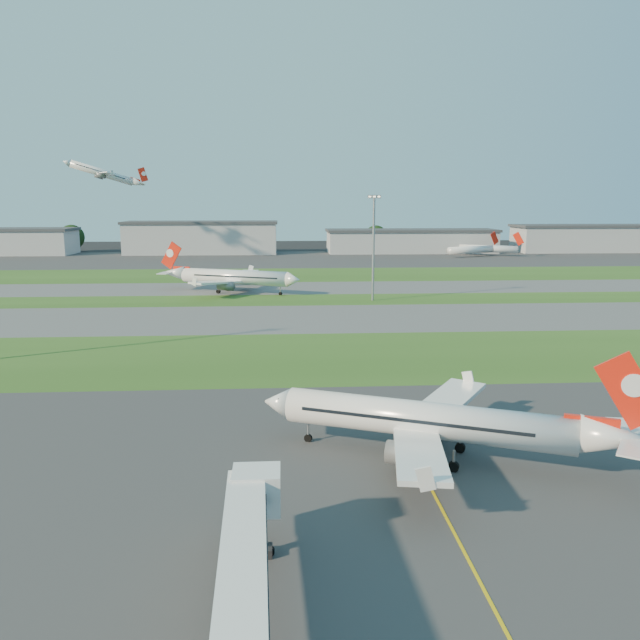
{
  "coord_description": "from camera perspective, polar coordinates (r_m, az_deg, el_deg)",
  "views": [
    {
      "loc": [
        -7.54,
        -44.09,
        24.18
      ],
      "look_at": [
        -1.96,
        46.13,
        7.0
      ],
      "focal_mm": 35.0,
      "sensor_mm": 36.0,
      "label": 1
    }
  ],
  "objects": [
    {
      "name": "tree_mid_west",
      "position": [
        310.88,
        -5.88,
        7.32
      ],
      "size": [
        9.9,
        9.9,
        10.8
      ],
      "color": "black",
      "rests_on": "ground"
    },
    {
      "name": "tree_west",
      "position": [
        330.82,
        -21.75,
        7.05
      ],
      "size": [
        12.1,
        12.1,
        13.2
      ],
      "color": "black",
      "rests_on": "ground"
    },
    {
      "name": "tree_mid_east",
      "position": [
        317.15,
        5.13,
        7.58
      ],
      "size": [
        11.55,
        11.55,
        12.6
      ],
      "color": "black",
      "rests_on": "ground"
    },
    {
      "name": "light_mast_centre",
      "position": [
        154.03,
        4.92,
        7.24
      ],
      "size": [
        3.2,
        0.7,
        25.8
      ],
      "color": "gray",
      "rests_on": "ground"
    },
    {
      "name": "grass_strip_b",
      "position": [
        156.15,
        -0.73,
        1.85
      ],
      "size": [
        300.0,
        18.0,
        0.01
      ],
      "primitive_type": "cube",
      "color": "#2C4F1A",
      "rests_on": "ground"
    },
    {
      "name": "hangar_west",
      "position": [
        301.88,
        -10.76,
        7.43
      ],
      "size": [
        71.4,
        23.0,
        15.2
      ],
      "color": "#919398",
      "rests_on": "ground"
    },
    {
      "name": "hangar_east",
      "position": [
        306.12,
        8.32,
        7.17
      ],
      "size": [
        81.6,
        23.0,
        11.2
      ],
      "color": "#919398",
      "rests_on": "ground"
    },
    {
      "name": "mini_jet_far",
      "position": [
        295.46,
        15.16,
        6.33
      ],
      "size": [
        25.89,
        15.33,
        9.48
      ],
      "rotation": [
        0.0,
        0.0,
        -0.5
      ],
      "color": "white",
      "rests_on": "ground"
    },
    {
      "name": "airliner_parked",
      "position": [
        60.75,
        9.83,
        -9.09
      ],
      "size": [
        31.89,
        27.11,
        10.58
      ],
      "rotation": [
        0.0,
        0.0,
        -0.4
      ],
      "color": "white",
      "rests_on": "ground"
    },
    {
      "name": "hangar_far_east",
      "position": [
        340.85,
        25.13,
        6.8
      ],
      "size": [
        96.9,
        23.0,
        13.2
      ],
      "color": "#919398",
      "rests_on": "ground"
    },
    {
      "name": "taxiway_a",
      "position": [
        131.55,
        -0.2,
        0.17
      ],
      "size": [
        300.0,
        32.0,
        0.01
      ],
      "primitive_type": "cube",
      "color": "#515154",
      "rests_on": "ground"
    },
    {
      "name": "airliner_departing",
      "position": [
        274.76,
        -19.25,
        12.56
      ],
      "size": [
        29.19,
        24.75,
        9.58
      ],
      "rotation": [
        0.0,
        0.0,
        0.37
      ],
      "color": "white"
    },
    {
      "name": "jet_bridge",
      "position": [
        35.27,
        -7.22,
        -24.21
      ],
      "size": [
        4.2,
        26.9,
        6.2
      ],
      "color": "silver",
      "rests_on": "ground"
    },
    {
      "name": "yellow_line",
      "position": [
        51.82,
        11.41,
        -17.28
      ],
      "size": [
        0.25,
        60.0,
        0.02
      ],
      "primitive_type": "cube",
      "color": "gold",
      "rests_on": "ground"
    },
    {
      "name": "ground",
      "position": [
        50.84,
        5.69,
        -17.69
      ],
      "size": [
        700.0,
        700.0,
        0.0
      ],
      "primitive_type": "plane",
      "color": "black",
      "rests_on": "ground"
    },
    {
      "name": "apron_near",
      "position": [
        50.84,
        5.69,
        -17.68
      ],
      "size": [
        300.0,
        70.0,
        0.01
      ],
      "primitive_type": "cube",
      "color": "#333335",
      "rests_on": "ground"
    },
    {
      "name": "tree_east",
      "position": [
        334.84,
        18.08,
        7.15
      ],
      "size": [
        10.45,
        10.45,
        11.4
      ],
      "color": "black",
      "rests_on": "ground"
    },
    {
      "name": "grass_strip_c",
      "position": [
        210.61,
        -1.47,
        4.17
      ],
      "size": [
        300.0,
        40.0,
        0.01
      ],
      "primitive_type": "cube",
      "color": "#2C4F1A",
      "rests_on": "ground"
    },
    {
      "name": "apron_far",
      "position": [
        270.28,
        -1.94,
        5.62
      ],
      "size": [
        400.0,
        80.0,
        0.01
      ],
      "primitive_type": "cube",
      "color": "#333335",
      "rests_on": "ground"
    },
    {
      "name": "airliner_taxiing",
      "position": [
        169.32,
        -7.92,
        3.88
      ],
      "size": [
        35.91,
        30.55,
        11.95
      ],
      "rotation": [
        0.0,
        0.0,
        2.73
      ],
      "color": "white",
      "rests_on": "ground"
    },
    {
      "name": "grass_strip_a",
      "position": [
        99.37,
        0.92,
        -3.32
      ],
      "size": [
        300.0,
        34.0,
        0.01
      ],
      "primitive_type": "cube",
      "color": "#2C4F1A",
      "rests_on": "ground"
    },
    {
      "name": "taxiway_b",
      "position": [
        177.9,
        -1.08,
        2.95
      ],
      "size": [
        300.0,
        26.0,
        0.01
      ],
      "primitive_type": "cube",
      "color": "#515154",
      "rests_on": "ground"
    },
    {
      "name": "mini_jet_near",
      "position": [
        287.1,
        13.76,
        6.28
      ],
      "size": [
        26.7,
        13.78,
        9.48
      ],
      "rotation": [
        0.0,
        0.0,
        0.43
      ],
      "color": "white",
      "rests_on": "ground"
    }
  ]
}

